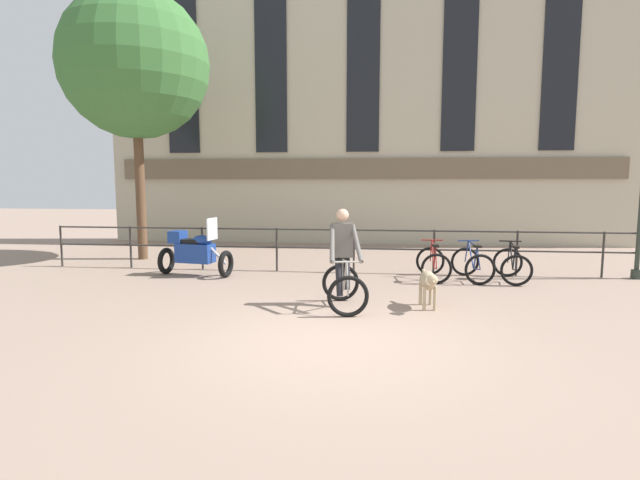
{
  "coord_description": "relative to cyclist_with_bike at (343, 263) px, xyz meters",
  "views": [
    {
      "loc": [
        0.57,
        -6.61,
        2.18
      ],
      "look_at": [
        -0.54,
        2.86,
        1.05
      ],
      "focal_mm": 28.0,
      "sensor_mm": 36.0,
      "label": 1
    }
  ],
  "objects": [
    {
      "name": "parked_bicycle_near_lamp",
      "position": [
        1.82,
        2.64,
        -0.41
      ],
      "size": [
        0.69,
        1.13,
        0.86
      ],
      "rotation": [
        0.0,
        0.0,
        3.17
      ],
      "color": "black",
      "rests_on": "ground_plane"
    },
    {
      "name": "cyclist_with_bike",
      "position": [
        0.0,
        0.0,
        0.0
      ],
      "size": [
        0.88,
        1.27,
        1.7
      ],
      "rotation": [
        0.0,
        0.0,
        0.18
      ],
      "color": "black",
      "rests_on": "ground_plane"
    },
    {
      "name": "canal_railing",
      "position": [
        0.02,
        3.3,
        -0.05
      ],
      "size": [
        15.05,
        0.05,
        1.05
      ],
      "color": "#2D2B28",
      "rests_on": "ground_plane"
    },
    {
      "name": "parked_motorcycle",
      "position": [
        -3.61,
        2.47,
        -0.2
      ],
      "size": [
        1.76,
        0.91,
        1.35
      ],
      "rotation": [
        0.0,
        0.0,
        1.39
      ],
      "color": "black",
      "rests_on": "ground_plane"
    },
    {
      "name": "parked_bicycle_mid_right",
      "position": [
        3.51,
        2.64,
        -0.41
      ],
      "size": [
        0.74,
        1.16,
        0.86
      ],
      "rotation": [
        0.0,
        0.0,
        3.07
      ],
      "color": "black",
      "rests_on": "ground_plane"
    },
    {
      "name": "building_facade",
      "position": [
        0.02,
        9.09,
        5.09
      ],
      "size": [
        18.0,
        0.72,
        11.76
      ],
      "color": "#BCB299",
      "rests_on": "ground_plane"
    },
    {
      "name": "tree_canalside_left",
      "position": [
        -5.98,
        4.69,
        4.53
      ],
      "size": [
        3.96,
        3.96,
        7.28
      ],
      "color": "brown",
      "rests_on": "ground_plane"
    },
    {
      "name": "ground_plane",
      "position": [
        0.02,
        -1.9,
        -0.76
      ],
      "size": [
        60.0,
        60.0,
        0.0
      ],
      "primitive_type": "plane",
      "color": "gray"
    },
    {
      "name": "dog",
      "position": [
        1.46,
        0.05,
        -0.29
      ],
      "size": [
        0.32,
        1.01,
        0.66
      ],
      "rotation": [
        0.0,
        0.0,
        0.08
      ],
      "color": "tan",
      "rests_on": "ground_plane"
    },
    {
      "name": "parked_bicycle_mid_left",
      "position": [
        2.66,
        2.64,
        -0.41
      ],
      "size": [
        0.8,
        1.19,
        0.86
      ],
      "rotation": [
        0.0,
        0.0,
        3.27
      ],
      "color": "black",
      "rests_on": "ground_plane"
    }
  ]
}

